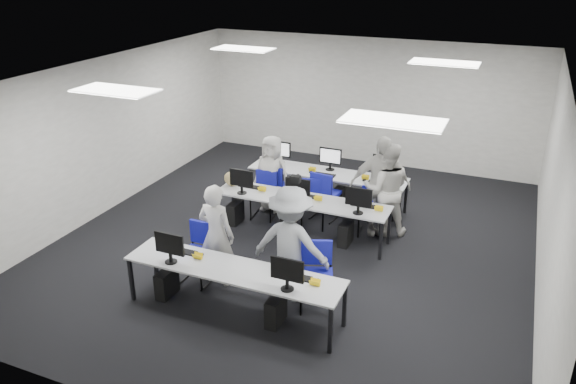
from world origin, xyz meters
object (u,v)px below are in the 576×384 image
at_px(chair_1, 316,287).
at_px(student_3, 380,186).
at_px(student_2, 272,174).
at_px(chair_2, 264,203).
at_px(photographer, 291,244).
at_px(chair_4, 371,220).
at_px(chair_5, 275,194).
at_px(chair_6, 325,203).
at_px(chair_0, 198,264).
at_px(desk_front, 233,272).
at_px(chair_3, 312,212).
at_px(student_0, 216,235).
at_px(chair_7, 363,215).
at_px(desk_mid, 301,201).
at_px(student_1, 386,189).

bearing_deg(chair_1, student_3, 64.45).
bearing_deg(student_2, chair_2, -89.92).
xyz_separation_m(chair_1, photographer, (-0.43, 0.07, 0.59)).
xyz_separation_m(chair_1, chair_4, (0.13, 2.56, -0.03)).
xyz_separation_m(chair_5, student_2, (-0.01, -0.10, 0.48)).
bearing_deg(chair_6, chair_4, -9.86).
xyz_separation_m(chair_0, chair_2, (-0.03, 2.52, -0.02)).
xyz_separation_m(desk_front, chair_3, (0.05, 3.05, -0.40)).
distance_m(desk_front, student_2, 3.57).
bearing_deg(chair_1, photographer, 149.80).
relative_size(chair_1, student_0, 0.59).
xyz_separation_m(student_3, photographer, (-0.67, -2.58, -0.03)).
xyz_separation_m(chair_1, student_0, (-1.64, 0.02, 0.52)).
height_order(desk_front, chair_2, chair_2).
distance_m(chair_5, chair_7, 1.93).
distance_m(desk_mid, chair_1, 2.25).
distance_m(chair_4, chair_6, 1.03).
xyz_separation_m(desk_mid, chair_4, (1.14, 0.58, -0.41)).
bearing_deg(chair_0, chair_4, 53.27).
height_order(chair_5, student_3, student_3).
height_order(chair_3, student_0, student_0).
bearing_deg(chair_6, desk_front, -85.38).
height_order(chair_5, student_2, student_2).
distance_m(student_0, student_2, 2.81).
xyz_separation_m(chair_0, chair_3, (0.99, 2.50, -0.02)).
distance_m(chair_4, chair_5, 2.12).
bearing_deg(chair_6, student_1, -0.62).
bearing_deg(chair_3, student_3, -8.77).
bearing_deg(desk_front, chair_4, 70.31).
xyz_separation_m(desk_front, chair_0, (-0.93, 0.55, -0.38)).
relative_size(chair_7, student_3, 0.44).
xyz_separation_m(chair_3, chair_4, (1.09, 0.14, -0.01)).
relative_size(chair_3, student_0, 0.54).
bearing_deg(student_0, photographer, -173.88).
bearing_deg(chair_4, chair_0, -137.73).
relative_size(chair_0, chair_3, 1.06).
height_order(chair_2, chair_4, chair_2).
relative_size(desk_mid, student_1, 1.84).
relative_size(desk_front, student_3, 1.72).
height_order(student_2, student_3, student_3).
bearing_deg(chair_7, desk_front, -121.19).
relative_size(desk_front, chair_4, 3.70).
bearing_deg(chair_4, student_3, 31.74).
xyz_separation_m(chair_4, chair_5, (-2.09, 0.35, 0.02)).
relative_size(chair_1, student_3, 0.52).
bearing_deg(student_1, chair_6, -24.81).
distance_m(desk_front, chair_2, 3.24).
bearing_deg(desk_mid, desk_front, -90.00).
bearing_deg(chair_5, chair_7, -15.27).
bearing_deg(desk_mid, chair_7, 37.16).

